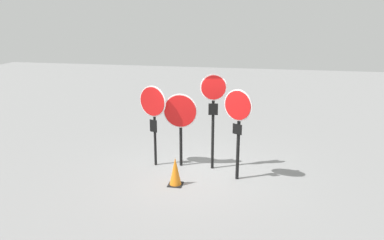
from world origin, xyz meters
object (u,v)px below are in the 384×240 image
at_px(stop_sign_0, 153,109).
at_px(stop_sign_1, 180,116).
at_px(stop_sign_3, 238,118).
at_px(traffic_cone_0, 175,171).
at_px(stop_sign_2, 213,103).

xyz_separation_m(stop_sign_0, stop_sign_1, (0.73, 0.10, -0.18)).
bearing_deg(stop_sign_3, traffic_cone_0, -129.80).
bearing_deg(stop_sign_3, stop_sign_0, -164.43).
bearing_deg(traffic_cone_0, stop_sign_1, 96.58).
distance_m(stop_sign_2, traffic_cone_0, 2.04).
xyz_separation_m(stop_sign_2, traffic_cone_0, (-0.75, -1.17, -1.49)).
bearing_deg(stop_sign_0, stop_sign_1, 27.52).
xyz_separation_m(stop_sign_2, stop_sign_3, (0.69, -0.56, -0.20)).
bearing_deg(stop_sign_1, traffic_cone_0, -85.85).
distance_m(stop_sign_2, stop_sign_3, 0.91).
xyz_separation_m(stop_sign_0, stop_sign_3, (2.31, -0.48, 0.02)).
height_order(stop_sign_2, traffic_cone_0, stop_sign_2).
height_order(stop_sign_1, stop_sign_2, stop_sign_2).
bearing_deg(stop_sign_2, stop_sign_1, 170.14).
relative_size(stop_sign_2, stop_sign_3, 1.11).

